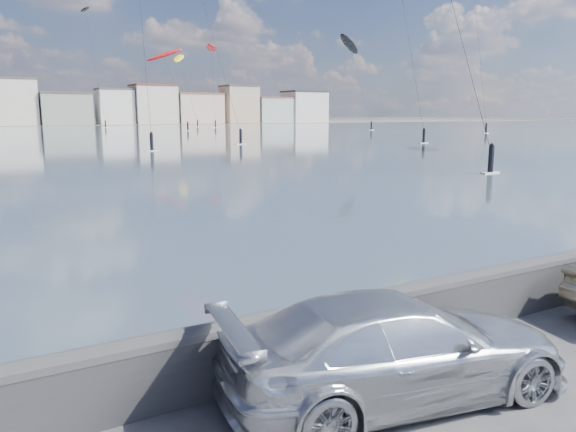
% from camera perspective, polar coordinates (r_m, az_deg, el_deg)
% --- Properties ---
extents(seawall, '(400.00, 0.36, 1.08)m').
position_cam_1_polar(seawall, '(8.61, -1.45, -12.67)').
color(seawall, '#28282B').
rests_on(seawall, ground).
extents(car_silver, '(5.34, 2.87, 1.47)m').
position_cam_1_polar(car_silver, '(8.19, 10.94, -12.94)').
color(car_silver, silver).
rests_on(car_silver, ground).
extents(kitesurfer_1, '(7.89, 15.78, 22.06)m').
position_cam_1_polar(kitesurfer_1, '(159.60, -7.79, 16.46)').
color(kitesurfer_1, red).
rests_on(kitesurfer_1, ground).
extents(kitesurfer_8, '(9.40, 16.61, 22.39)m').
position_cam_1_polar(kitesurfer_8, '(140.68, 6.26, 16.91)').
color(kitesurfer_8, black).
rests_on(kitesurfer_8, ground).
extents(kitesurfer_9, '(6.97, 14.76, 20.77)m').
position_cam_1_polar(kitesurfer_9, '(166.64, -11.04, 15.37)').
color(kitesurfer_9, yellow).
rests_on(kitesurfer_9, ground).
extents(kitesurfer_10, '(3.88, 11.82, 31.30)m').
position_cam_1_polar(kitesurfer_10, '(163.09, -19.89, 18.94)').
color(kitesurfer_10, black).
rests_on(kitesurfer_10, ground).
extents(kitesurfer_16, '(8.46, 14.35, 18.77)m').
position_cam_1_polar(kitesurfer_16, '(134.72, -12.41, 15.59)').
color(kitesurfer_16, red).
rests_on(kitesurfer_16, ground).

